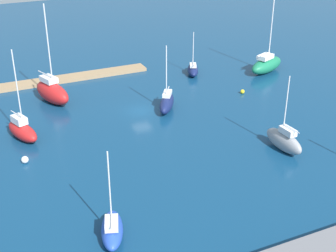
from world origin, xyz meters
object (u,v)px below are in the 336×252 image
Objects in this scene: pier_dock at (65,79)px; sailboat_navy_near_pier at (167,103)px; mooring_buoy_yellow at (242,92)px; sailboat_blue_mid_basin at (112,229)px; sailboat_red_inner_mooring at (22,130)px; sailboat_navy_west_end at (193,70)px; sailboat_gray_outer_mooring at (284,140)px; sailboat_red_off_beacon at (52,92)px; mooring_buoy_white at (25,160)px; sailboat_green_by_breakwater at (267,64)px.

pier_dock is 19.74m from sailboat_navy_near_pier.
mooring_buoy_yellow reaches higher than pier_dock.
sailboat_navy_near_pier is at bearing -15.51° from sailboat_blue_mid_basin.
sailboat_red_inner_mooring is (9.36, 17.53, 0.87)m from pier_dock.
sailboat_navy_west_end is (-19.51, 6.12, 0.57)m from pier_dock.
pier_dock is 37.17m from sailboat_gray_outer_mooring.
sailboat_red_inner_mooring is at bearing 29.03° from sailboat_blue_mid_basin.
mooring_buoy_yellow is at bearing -140.13° from sailboat_navy_west_end.
mooring_buoy_white is (6.51, 15.50, -1.20)m from sailboat_red_off_beacon.
sailboat_navy_near_pier is at bearing 21.85° from sailboat_gray_outer_mooring.
sailboat_red_off_beacon reaches higher than pier_dock.
sailboat_navy_near_pier is (21.13, 6.88, -0.29)m from sailboat_green_by_breakwater.
pier_dock is at bearing 24.29° from sailboat_gray_outer_mooring.
sailboat_gray_outer_mooring is at bearing 117.70° from pier_dock.
sailboat_red_off_beacon is 1.01× the size of sailboat_green_by_breakwater.
sailboat_blue_mid_basin is 13.15× the size of mooring_buoy_yellow.
sailboat_navy_west_end is 34.38m from mooring_buoy_white.
sailboat_navy_west_end is at bearing -149.68° from mooring_buoy_white.
sailboat_green_by_breakwater is at bearing -162.15° from mooring_buoy_white.
sailboat_blue_mid_basin is (25.03, 33.25, 0.03)m from sailboat_navy_west_end.
sailboat_navy_near_pier is 0.82× the size of sailboat_red_inner_mooring.
mooring_buoy_yellow is at bearing -167.84° from mooring_buoy_white.
sailboat_green_by_breakwater is (-34.60, 2.26, -0.24)m from sailboat_red_off_beacon.
sailboat_blue_mid_basin is 0.93× the size of sailboat_gray_outer_mooring.
mooring_buoy_white is (19.98, 6.36, -0.67)m from sailboat_navy_near_pier.
sailboat_red_inner_mooring is at bearing -49.56° from sailboat_red_off_beacon.
sailboat_red_inner_mooring is 6.04m from mooring_buoy_white.
sailboat_navy_west_end is 0.50× the size of sailboat_red_off_beacon.
sailboat_green_by_breakwater reaches higher than sailboat_navy_west_end.
sailboat_green_by_breakwater is 43.20m from mooring_buoy_white.
sailboat_red_off_beacon reaches higher than sailboat_red_inner_mooring.
mooring_buoy_white is at bearing 35.33° from sailboat_blue_mid_basin.
sailboat_navy_near_pier is (7.45, -15.79, -0.18)m from sailboat_gray_outer_mooring.
sailboat_navy_west_end is at bearing 75.87° from sailboat_red_off_beacon.
pier_dock is at bearing 139.26° from sailboat_green_by_breakwater.
sailboat_blue_mid_basin is 36.10m from mooring_buoy_yellow.
sailboat_red_off_beacon is 17.53× the size of mooring_buoy_white.
pier_dock is 32.62m from sailboat_green_by_breakwater.
pier_dock is at bearing 132.93° from sailboat_red_inner_mooring.
sailboat_blue_mid_basin reaches higher than pier_dock.
sailboat_green_by_breakwater is 10.65m from mooring_buoy_yellow.
sailboat_navy_near_pier reaches higher than mooring_buoy_yellow.
sailboat_gray_outer_mooring is at bearing 41.04° from sailboat_red_inner_mooring.
mooring_buoy_white is at bearing 175.40° from sailboat_green_by_breakwater.
sailboat_blue_mid_basin is 23.70m from sailboat_gray_outer_mooring.
sailboat_gray_outer_mooring is 0.65× the size of sailboat_green_by_breakwater.
sailboat_navy_west_end reaches higher than mooring_buoy_yellow.
sailboat_red_off_beacon is (23.16, 1.85, 0.77)m from sailboat_navy_west_end.
mooring_buoy_white is (29.67, 17.35, -0.43)m from sailboat_navy_west_end.
sailboat_red_off_beacon is at bearing 65.42° from pier_dock.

